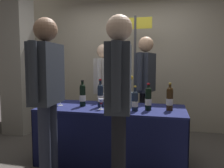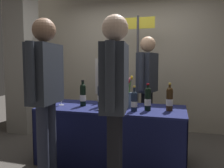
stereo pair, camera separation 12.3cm
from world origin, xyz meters
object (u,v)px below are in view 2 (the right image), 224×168
at_px(featured_wine_bottle, 101,95).
at_px(flower_vase, 129,97).
at_px(concrete_pillar, 22,37).
at_px(wine_glass_mid, 84,95).
at_px(booth_signpost, 138,61).
at_px(wine_glass_near_vendor, 61,97).
at_px(vendor_presenter, 106,83).
at_px(tasting_table, 112,123).
at_px(taster_foreground_right, 45,85).
at_px(display_bottle_0, 134,101).
at_px(wine_glass_near_taster, 100,102).

relative_size(featured_wine_bottle, flower_vase, 0.89).
relative_size(concrete_pillar, wine_glass_mid, 25.07).
xyz_separation_m(flower_vase, booth_signpost, (-0.09, 1.09, 0.47)).
bearing_deg(wine_glass_near_vendor, vendor_presenter, 67.54).
height_order(concrete_pillar, tasting_table, concrete_pillar).
relative_size(wine_glass_near_vendor, taster_foreground_right, 0.08).
height_order(vendor_presenter, booth_signpost, booth_signpost).
distance_m(tasting_table, wine_glass_near_vendor, 0.77).
relative_size(tasting_table, display_bottle_0, 6.16).
height_order(featured_wine_bottle, wine_glass_mid, featured_wine_bottle).
bearing_deg(taster_foreground_right, booth_signpost, -24.34).
bearing_deg(wine_glass_near_taster, tasting_table, 63.30).
distance_m(featured_wine_bottle, vendor_presenter, 0.85).
distance_m(tasting_table, flower_vase, 0.42).
bearing_deg(flower_vase, taster_foreground_right, -134.96).
relative_size(featured_wine_bottle, wine_glass_mid, 2.56).
height_order(concrete_pillar, display_bottle_0, concrete_pillar).
xyz_separation_m(tasting_table, wine_glass_mid, (-0.49, 0.21, 0.32)).
bearing_deg(wine_glass_near_taster, concrete_pillar, 152.13).
bearing_deg(taster_foreground_right, wine_glass_near_vendor, 11.07).
bearing_deg(booth_signpost, concrete_pillar, -172.17).
distance_m(featured_wine_bottle, wine_glass_near_taster, 0.18).
distance_m(wine_glass_mid, vendor_presenter, 0.61).
xyz_separation_m(concrete_pillar, display_bottle_0, (2.33, -1.00, -0.93)).
xyz_separation_m(tasting_table, taster_foreground_right, (-0.52, -0.72, 0.55)).
distance_m(display_bottle_0, booth_signpost, 1.40).
xyz_separation_m(display_bottle_0, vendor_presenter, (-0.67, 0.98, 0.11)).
bearing_deg(flower_vase, featured_wine_bottle, -171.89).
bearing_deg(booth_signpost, taster_foreground_right, -109.67).
bearing_deg(featured_wine_bottle, taster_foreground_right, -118.10).
distance_m(wine_glass_near_vendor, flower_vase, 0.93).
relative_size(wine_glass_mid, vendor_presenter, 0.09).
xyz_separation_m(wine_glass_near_vendor, flower_vase, (0.93, 0.09, 0.03)).
bearing_deg(wine_glass_near_vendor, display_bottle_0, -6.21).
bearing_deg(featured_wine_bottle, wine_glass_near_vendor, -175.80).
bearing_deg(taster_foreground_right, vendor_presenter, -11.23).
bearing_deg(concrete_pillar, taster_foreground_right, -46.03).
bearing_deg(concrete_pillar, flower_vase, -19.66).
xyz_separation_m(concrete_pillar, wine_glass_near_vendor, (1.30, -0.89, -0.95)).
relative_size(featured_wine_bottle, wine_glass_near_vendor, 2.56).
relative_size(taster_foreground_right, booth_signpost, 0.83).
height_order(tasting_table, display_bottle_0, display_bottle_0).
bearing_deg(featured_wine_bottle, wine_glass_mid, 144.74).
relative_size(display_bottle_0, wine_glass_mid, 2.12).
distance_m(wine_glass_near_taster, booth_signpost, 1.42).
relative_size(tasting_table, featured_wine_bottle, 5.10).
distance_m(featured_wine_bottle, booth_signpost, 1.26).
relative_size(concrete_pillar, tasting_table, 1.92).
relative_size(wine_glass_near_vendor, vendor_presenter, 0.09).
relative_size(tasting_table, flower_vase, 4.52).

